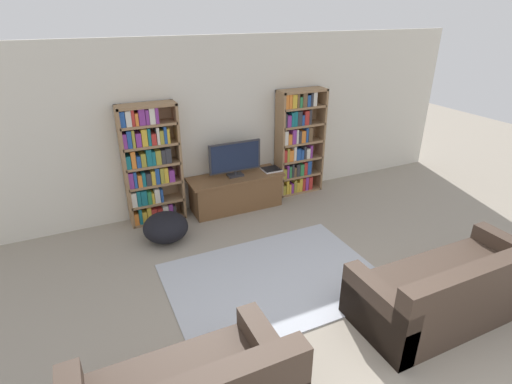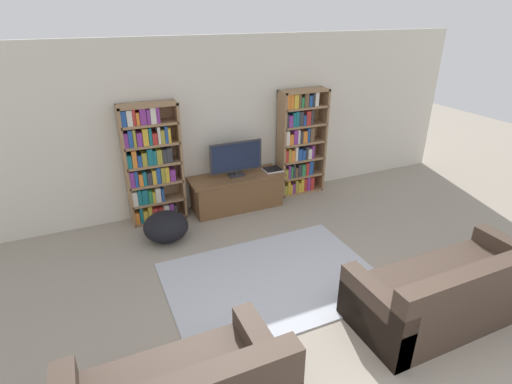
# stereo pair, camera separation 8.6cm
# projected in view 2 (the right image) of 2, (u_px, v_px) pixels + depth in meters

# --- Properties ---
(wall_back) EXTENTS (8.80, 0.06, 2.60)m
(wall_back) POSITION_uv_depth(u_px,v_px,m) (219.00, 125.00, 6.15)
(wall_back) COLOR silver
(wall_back) RESTS_ON ground_plane
(bookshelf_left) EXTENTS (0.81, 0.30, 1.76)m
(bookshelf_left) POSITION_uv_depth(u_px,v_px,m) (151.00, 164.00, 5.75)
(bookshelf_left) COLOR #93704C
(bookshelf_left) RESTS_ON ground_plane
(bookshelf_right) EXTENTS (0.81, 0.30, 1.76)m
(bookshelf_right) POSITION_uv_depth(u_px,v_px,m) (299.00, 143.00, 6.66)
(bookshelf_right) COLOR #93704C
(bookshelf_right) RESTS_ON ground_plane
(tv_stand) EXTENTS (1.49, 0.54, 0.55)m
(tv_stand) POSITION_uv_depth(u_px,v_px,m) (237.00, 191.00, 6.36)
(tv_stand) COLOR brown
(tv_stand) RESTS_ON ground_plane
(television) EXTENTS (0.84, 0.16, 0.55)m
(television) POSITION_uv_depth(u_px,v_px,m) (236.00, 158.00, 6.13)
(television) COLOR #2D2D33
(television) RESTS_ON tv_stand
(laptop) EXTENTS (0.29, 0.26, 0.03)m
(laptop) POSITION_uv_depth(u_px,v_px,m) (272.00, 170.00, 6.45)
(laptop) COLOR silver
(laptop) RESTS_ON tv_stand
(area_rug) EXTENTS (2.47, 1.76, 0.02)m
(area_rug) POSITION_uv_depth(u_px,v_px,m) (273.00, 279.00, 4.74)
(area_rug) COLOR #B2B7C1
(area_rug) RESTS_ON ground_plane
(couch_right_sofa) EXTENTS (2.06, 0.89, 0.82)m
(couch_right_sofa) POSITION_uv_depth(u_px,v_px,m) (450.00, 292.00, 4.11)
(couch_right_sofa) COLOR #423328
(couch_right_sofa) RESTS_ON ground_plane
(beanbag_ottoman) EXTENTS (0.61, 0.61, 0.40)m
(beanbag_ottoman) POSITION_uv_depth(u_px,v_px,m) (166.00, 226.00, 5.50)
(beanbag_ottoman) COLOR black
(beanbag_ottoman) RESTS_ON ground_plane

